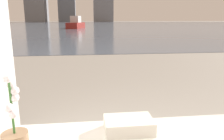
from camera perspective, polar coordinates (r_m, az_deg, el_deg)
potted_orchid at (r=1.23m, az=-24.12°, el=-14.36°), size 0.13×0.13×0.42m
towel_stack at (r=1.36m, az=4.38°, el=-14.12°), size 0.29×0.19×0.08m
harbor_water at (r=62.28m, az=-6.70°, el=11.89°), size 180.00×110.00×0.01m
harbor_boat_0 at (r=30.32m, az=-9.42°, el=11.77°), size 2.45×4.56×1.62m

